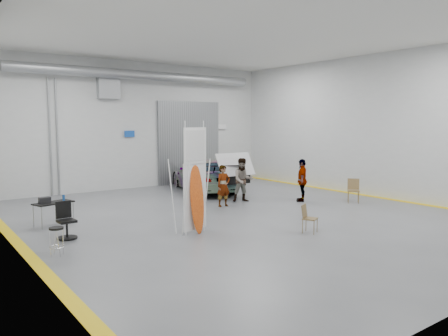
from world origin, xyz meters
TOP-DOWN VIEW (x-y plane):
  - ground at (0.00, 0.00)m, footprint 16.00×16.00m
  - room_shell at (0.24, 2.22)m, footprint 14.02×16.18m
  - sedan_car at (1.91, 5.24)m, footprint 3.42×5.42m
  - person_a at (0.45, 1.70)m, footprint 0.58×0.39m
  - person_b at (1.64, 2.02)m, footprint 1.04×0.94m
  - person_c at (3.60, 0.71)m, footprint 1.00×0.97m
  - surfboard_display at (-2.59, -1.09)m, footprint 0.88×0.40m
  - folding_chair_near at (0.13, -2.93)m, footprint 0.51×0.54m
  - folding_chair_far at (4.99, -0.70)m, footprint 0.61×0.71m
  - shop_stool at (-6.31, -0.90)m, footprint 0.35×0.35m
  - work_table at (-5.58, 2.32)m, footprint 1.25×0.86m
  - office_chair at (-5.67, 0.53)m, footprint 0.53×0.53m
  - trunk_lid at (1.91, 2.97)m, footprint 1.71×1.04m

SIDE VIEW (x-z plane):
  - ground at x=0.00m, z-range 0.00..0.00m
  - folding_chair_near at x=0.13m, z-range -0.15..0.65m
  - folding_chair_far at x=4.99m, z-range -0.18..0.76m
  - shop_stool at x=-6.31m, z-range 0.00..0.69m
  - office_chair at x=-5.67m, z-range -0.06..0.94m
  - work_table at x=-5.58m, z-range 0.25..1.18m
  - sedan_car at x=1.91m, z-range 0.00..1.46m
  - person_a at x=0.45m, z-range 0.00..1.56m
  - person_c at x=3.60m, z-range 0.00..1.70m
  - person_b at x=1.64m, z-range 0.00..1.74m
  - surfboard_display at x=-2.59m, z-range -0.30..2.88m
  - trunk_lid at x=1.91m, z-range 1.46..1.50m
  - room_shell at x=0.24m, z-range 1.07..7.08m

